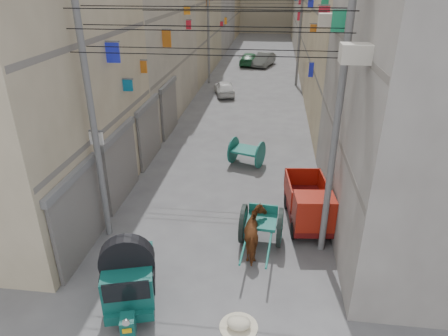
% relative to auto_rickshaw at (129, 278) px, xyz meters
% --- Properties ---
extents(shutters_left, '(0.18, 14.40, 2.88)m').
position_rel_auto_rickshaw_xyz_m(shutters_left, '(-2.26, 7.61, 0.48)').
color(shutters_left, '#48484D').
rests_on(shutters_left, ground).
extents(signboards, '(8.22, 40.52, 5.67)m').
position_rel_auto_rickshaw_xyz_m(signboards, '(1.65, 18.89, 2.42)').
color(signboards, red).
rests_on(signboards, ground).
extents(ac_units, '(0.70, 6.55, 3.35)m').
position_rel_auto_rickshaw_xyz_m(ac_units, '(5.31, 4.90, 6.42)').
color(ac_units, beige).
rests_on(ac_units, ground).
extents(utility_poles, '(7.40, 22.20, 8.00)m').
position_rel_auto_rickshaw_xyz_m(utility_poles, '(1.66, 14.23, 2.99)').
color(utility_poles, slate).
rests_on(utility_poles, ground).
extents(overhead_cables, '(7.40, 22.52, 1.12)m').
position_rel_auto_rickshaw_xyz_m(overhead_cables, '(1.66, 11.63, 5.76)').
color(overhead_cables, black).
rests_on(overhead_cables, ground).
extents(auto_rickshaw, '(1.82, 2.53, 1.72)m').
position_rel_auto_rickshaw_xyz_m(auto_rickshaw, '(0.00, 0.00, 0.00)').
color(auto_rickshaw, black).
rests_on(auto_rickshaw, ground).
extents(tonga_cart, '(1.44, 2.95, 1.30)m').
position_rel_auto_rickshaw_xyz_m(tonga_cart, '(3.29, 3.36, -0.33)').
color(tonga_cart, black).
rests_on(tonga_cart, ground).
extents(mini_truck, '(1.61, 3.07, 1.66)m').
position_rel_auto_rickshaw_xyz_m(mini_truck, '(4.90, 4.40, -0.22)').
color(mini_truck, black).
rests_on(mini_truck, ground).
extents(second_cart, '(1.76, 1.66, 1.27)m').
position_rel_auto_rickshaw_xyz_m(second_cart, '(2.36, 9.40, -0.34)').
color(second_cart, '#166056').
rests_on(second_cart, ground).
extents(feed_sack, '(0.61, 0.49, 0.31)m').
position_rel_auto_rickshaw_xyz_m(feed_sack, '(2.89, -0.33, -0.86)').
color(feed_sack, beige).
rests_on(feed_sack, ground).
extents(horse, '(0.92, 1.74, 1.41)m').
position_rel_auto_rickshaw_xyz_m(horse, '(3.15, 2.76, -0.30)').
color(horse, brown).
rests_on(horse, ground).
extents(distant_car_white, '(2.07, 3.42, 1.09)m').
position_rel_auto_rickshaw_xyz_m(distant_car_white, '(-0.19, 21.51, -0.47)').
color(distant_car_white, silver).
rests_on(distant_car_white, ground).
extents(distant_car_grey, '(2.33, 4.08, 1.27)m').
position_rel_auto_rickshaw_xyz_m(distant_car_grey, '(2.37, 32.75, -0.37)').
color(distant_car_grey, '#525753').
rests_on(distant_car_grey, ground).
extents(distant_car_green, '(1.97, 4.10, 1.15)m').
position_rel_auto_rickshaw_xyz_m(distant_car_green, '(0.90, 33.20, -0.43)').
color(distant_car_green, '#226539').
rests_on(distant_car_green, ground).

